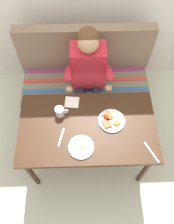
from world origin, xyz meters
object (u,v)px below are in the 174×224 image
(table, at_px, (87,130))
(fork, at_px, (61,137))
(napkin, at_px, (72,102))
(couch, at_px, (86,84))
(plate_breakfast, at_px, (111,121))
(knife, at_px, (151,152))
(coffee_mug, at_px, (60,111))
(person, at_px, (88,73))
(plate_eggs, at_px, (81,147))

(table, height_order, fork, fork)
(napkin, bearing_deg, fork, -104.34)
(couch, xyz_separation_m, plate_breakfast, (0.21, -0.72, 0.41))
(napkin, bearing_deg, table, -61.35)
(couch, distance_m, napkin, 0.67)
(table, bearing_deg, knife, -26.00)
(napkin, xyz_separation_m, knife, (0.65, -0.50, -0.00))
(couch, xyz_separation_m, coffee_mug, (-0.24, -0.64, 0.45))
(person, height_order, plate_breakfast, person)
(couch, bearing_deg, napkin, -104.90)
(person, xyz_separation_m, knife, (0.49, -0.84, -0.01))
(napkin, bearing_deg, coffee_mug, -129.63)
(table, distance_m, coffee_mug, 0.30)
(plate_eggs, bearing_deg, couch, 86.51)
(knife, bearing_deg, fork, 141.27)
(person, bearing_deg, plate_eggs, -96.09)
(plate_breakfast, height_order, napkin, plate_breakfast)
(couch, height_order, coffee_mug, couch)
(coffee_mug, bearing_deg, napkin, 50.37)
(plate_eggs, xyz_separation_m, napkin, (-0.08, 0.44, -0.01))
(couch, relative_size, plate_breakfast, 6.18)
(plate_breakfast, height_order, coffee_mug, coffee_mug)
(person, height_order, knife, person)
(plate_eggs, xyz_separation_m, coffee_mug, (-0.18, 0.32, 0.04))
(plate_breakfast, xyz_separation_m, plate_eggs, (-0.26, -0.24, -0.00))
(couch, height_order, person, person)
(coffee_mug, height_order, napkin, coffee_mug)
(couch, relative_size, person, 1.19)
(table, relative_size, couch, 0.83)
(plate_breakfast, distance_m, plate_eggs, 0.36)
(couch, distance_m, coffee_mug, 0.82)
(person, bearing_deg, plate_breakfast, -71.69)
(couch, relative_size, napkin, 11.27)
(plate_breakfast, bearing_deg, coffee_mug, 169.33)
(plate_breakfast, relative_size, knife, 1.17)
(table, bearing_deg, person, 87.57)
(plate_eggs, bearing_deg, coffee_mug, 119.22)
(plate_eggs, height_order, knife, plate_eggs)
(table, relative_size, napkin, 9.39)
(couch, bearing_deg, coffee_mug, -110.52)
(plate_breakfast, height_order, knife, plate_breakfast)
(table, relative_size, plate_eggs, 5.64)
(fork, distance_m, knife, 0.76)
(couch, xyz_separation_m, plate_eggs, (-0.06, -0.96, 0.41))
(plate_eggs, bearing_deg, person, 83.91)
(plate_eggs, bearing_deg, napkin, 100.01)
(couch, distance_m, person, 0.45)
(table, distance_m, couch, 0.83)
(table, height_order, napkin, napkin)
(couch, bearing_deg, person, -81.85)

